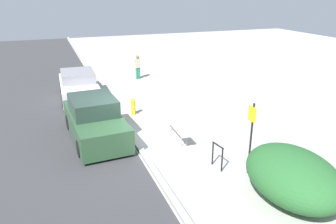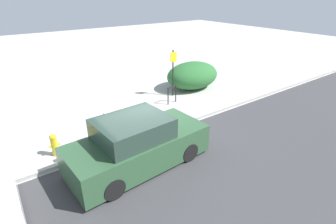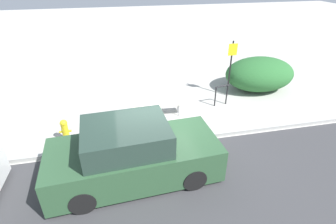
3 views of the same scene
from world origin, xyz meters
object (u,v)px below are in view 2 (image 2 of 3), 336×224
(fire_hydrant, at_px, (54,144))
(parked_car_near, at_px, (137,145))
(bench, at_px, (128,109))
(sign_post, at_px, (173,69))
(bike_rack, at_px, (172,93))

(fire_hydrant, relative_size, parked_car_near, 0.18)
(bench, xyz_separation_m, parked_car_near, (-1.21, -2.92, 0.20))
(fire_hydrant, bearing_deg, sign_post, 17.91)
(bench, xyz_separation_m, bike_rack, (2.50, 0.36, 0.00))
(bike_rack, bearing_deg, fire_hydrant, -167.30)
(bike_rack, distance_m, sign_post, 1.31)
(sign_post, bearing_deg, parked_car_near, -137.08)
(fire_hydrant, xyz_separation_m, parked_car_near, (1.91, -2.01, 0.30))
(parked_car_near, bearing_deg, bike_rack, 38.07)
(bike_rack, relative_size, fire_hydrant, 1.08)
(bike_rack, xyz_separation_m, fire_hydrant, (-5.62, -1.27, -0.09))
(sign_post, height_order, parked_car_near, sign_post)
(sign_post, bearing_deg, fire_hydrant, -162.09)
(fire_hydrant, bearing_deg, bike_rack, 12.70)
(bench, bearing_deg, sign_post, 21.93)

